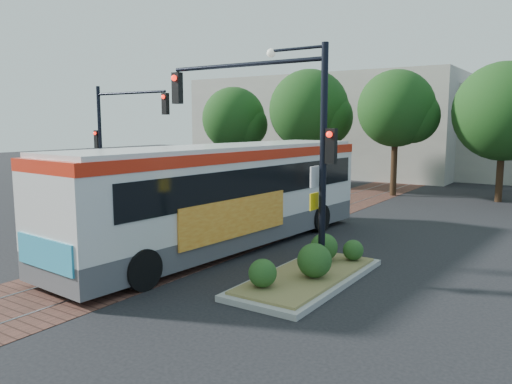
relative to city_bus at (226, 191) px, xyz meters
The scene contains 10 objects.
ground 2.23m from the city_bus, 132.81° to the right, with size 120.00×120.00×0.00m, color black.
trackbed 3.80m from the city_bus, 103.21° to the left, with size 3.60×40.00×0.02m.
tree_row 15.89m from the city_bus, 88.31° to the left, with size 26.40×5.60×7.67m.
warehouses 28.03m from the city_bus, 92.61° to the left, with size 40.00×13.00×8.00m.
city_bus is the anchor object (origin of this frame).
traffic_island 4.70m from the city_bus, 22.75° to the right, with size 2.20×5.20×1.13m.
signal_pole_main 4.15m from the city_bus, 27.45° to the right, with size 5.49×0.46×6.00m.
signal_pole_left 9.85m from the city_bus, 160.73° to the left, with size 4.99×0.34×6.00m.
officer 9.59m from the city_bus, behind, with size 0.59×0.39×1.61m, color black.
parked_car 11.57m from the city_bus, 126.15° to the left, with size 1.75×4.30×1.25m, color black.
Camera 1 is at (10.77, -12.51, 4.19)m, focal length 35.00 mm.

